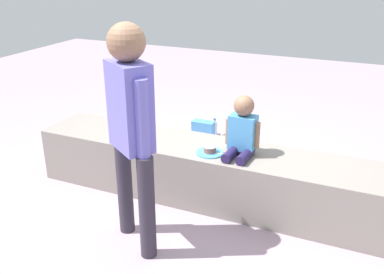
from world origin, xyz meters
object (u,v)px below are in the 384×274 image
Objects in this scene: adult_standing at (131,120)px; party_cup_red at (241,165)px; gift_bag at (203,133)px; water_bottle_near_gift at (214,127)px; cake_plate at (210,151)px; handbag_black_leather at (136,143)px; water_bottle_far_side at (222,144)px; child_seated at (242,129)px.

party_cup_red is at bearing 76.33° from adult_standing.
gift_bag reaches higher than water_bottle_near_gift.
gift_bag is 3.05× the size of party_cup_red.
cake_plate is 1.10× the size of water_bottle_near_gift.
party_cup_red is 1.14m from handbag_black_leather.
handbag_black_leather is (-0.83, -0.40, 0.02)m from water_bottle_far_side.
adult_standing is 14.87× the size of party_cup_red.
adult_standing is at bearing -91.23° from water_bottle_far_side.
water_bottle_near_gift is 1.02m from handbag_black_leather.
gift_bag is (-0.23, 1.84, -0.81)m from adult_standing.
gift_bag is 1.60× the size of water_bottle_near_gift.
child_seated reaches higher than party_cup_red.
gift_bag is 0.32m from water_bottle_near_gift.
child_seated is 0.31× the size of adult_standing.
cake_plate is 0.63× the size of handbag_black_leather.
water_bottle_far_side reaches higher than party_cup_red.
water_bottle_near_gift is 0.90× the size of water_bottle_far_side.
adult_standing is 4.44× the size of handbag_black_leather.
child_seated is at bearing 55.70° from adult_standing.
gift_bag is at bearing -92.38° from water_bottle_near_gift.
party_cup_red is (0.05, 0.73, -0.45)m from cake_plate.
handbag_black_leather is at bearing -154.46° from water_bottle_far_side.
cake_plate is (0.29, 0.69, -0.45)m from adult_standing.
adult_standing reaches higher than gift_bag.
party_cup_red is at bearing 85.86° from cake_plate.
gift_bag is at bearing 143.86° from party_cup_red.
adult_standing is 4.88× the size of gift_bag.
cake_plate is 1.31m from handbag_black_leather.
cake_plate reaches higher than water_bottle_far_side.
handbag_black_leather is (-0.79, 1.32, -0.83)m from adult_standing.
water_bottle_near_gift is at bearing 109.17° from cake_plate.
adult_standing reaches higher than water_bottle_far_side.
water_bottle_far_side is 0.63× the size of handbag_black_leather.
cake_plate is (-0.24, -0.09, -0.19)m from child_seated.
adult_standing is at bearing -113.02° from cake_plate.
child_seated is at bearing -61.66° from water_bottle_near_gift.
child_seated is 1.69m from water_bottle_near_gift.
handbag_black_leather reaches higher than water_bottle_near_gift.
water_bottle_far_side is (0.04, 1.71, -0.85)m from adult_standing.
party_cup_red is (0.35, 1.42, -0.90)m from adult_standing.
cake_plate is at bearing -159.83° from child_seated.
child_seated reaches higher than handbag_black_leather.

